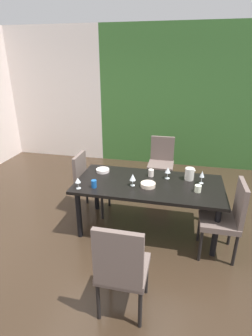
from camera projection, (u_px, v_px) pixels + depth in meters
The scene contains 18 objects.
ground_plane at pixel (103, 237), 3.53m from camera, with size 6.30×5.92×0.02m, color #322519.
back_panel_interior at pixel (54, 95), 5.99m from camera, with size 2.27×0.10×2.87m, color silver.
garden_window_panel at pixel (196, 100), 5.36m from camera, with size 4.03×0.10×2.87m, color #37672D.
dining_table at pixel (149, 188), 3.45m from camera, with size 1.91×0.92×0.71m.
chair_right_near at pixel (227, 216), 3.03m from camera, with size 0.44×0.44×0.97m.
chair_head_near at pixel (121, 267), 2.27m from camera, with size 0.44×0.44×1.00m.
chair_left_far at pixel (88, 180), 3.96m from camera, with size 0.45×0.44×0.92m.
chair_head_far at pixel (161, 160), 4.70m from camera, with size 0.44×0.45×0.93m.
wine_glass_left at pixel (133, 177), 3.31m from camera, with size 0.08×0.08×0.16m.
wine_glass_east at pixel (202, 175), 3.37m from camera, with size 0.06×0.06×0.17m.
wine_glass_west at pixel (168, 170), 3.51m from camera, with size 0.07×0.07×0.16m.
wine_glass_south at pixel (78, 181), 3.24m from camera, with size 0.07×0.07×0.14m.
serving_bowl_front at pixel (148, 185), 3.32m from camera, with size 0.19×0.19×0.05m, color beige.
serving_bowl_rear at pixel (103, 170), 3.75m from camera, with size 0.19×0.19×0.04m, color silver.
cup_right at pixel (198, 189), 3.18m from camera, with size 0.08×0.08×0.09m, color white.
cup_near_shelf at pixel (151, 173), 3.60m from camera, with size 0.07×0.07×0.10m, color white.
cup_corner at pixel (94, 184), 3.29m from camera, with size 0.07×0.07×0.10m, color #17509F.
pitcher_center at pixel (190, 174), 3.49m from camera, with size 0.14×0.12×0.17m.
Camera 1 is at (0.92, -2.76, 2.22)m, focal length 28.00 mm.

